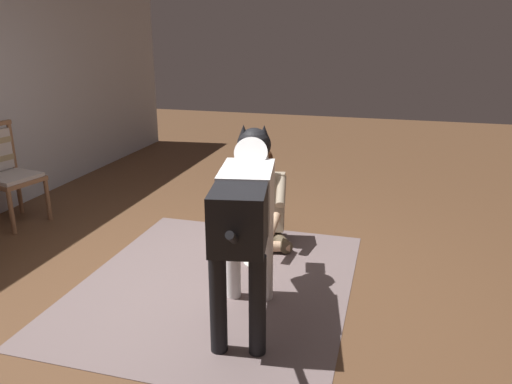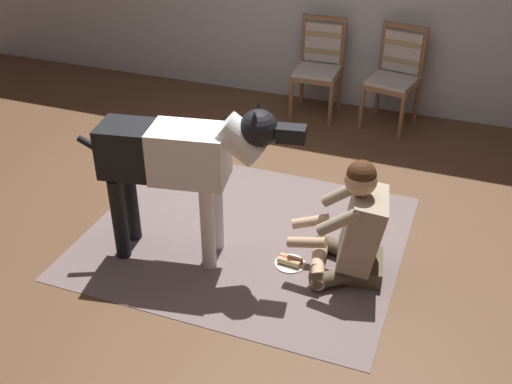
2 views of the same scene
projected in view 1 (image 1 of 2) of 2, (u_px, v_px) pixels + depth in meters
ground_plane at (195, 286)px, 3.71m from camera, size 15.85×15.85×0.00m
area_rug at (216, 283)px, 3.75m from camera, size 2.30×1.98×0.01m
dining_chair_right_of_pair at (4, 169)px, 4.80m from camera, size 0.54×0.54×0.98m
person_sitting_on_floor at (261, 205)px, 4.38m from camera, size 0.70×0.57×0.87m
large_dog at (246, 204)px, 3.14m from camera, size 1.52×0.46×1.19m
hot_dog_on_plate at (257, 260)px, 4.08m from camera, size 0.22×0.22×0.06m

